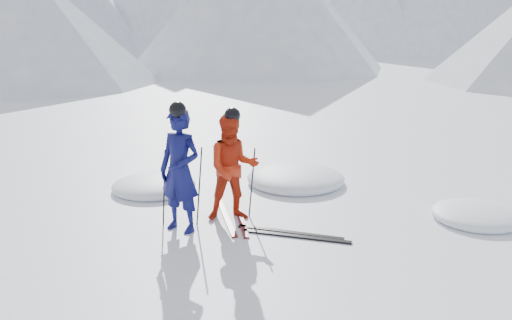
{
  "coord_description": "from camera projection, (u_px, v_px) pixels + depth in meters",
  "views": [
    {
      "loc": [
        -1.33,
        -7.68,
        3.34
      ],
      "look_at": [
        -1.97,
        0.5,
        1.1
      ],
      "focal_mm": 38.0,
      "sensor_mm": 36.0,
      "label": 1
    }
  ],
  "objects": [
    {
      "name": "ground",
      "position": [
        383.0,
        242.0,
        8.17
      ],
      "size": [
        160.0,
        160.0,
        0.0
      ],
      "primitive_type": "plane",
      "color": "white",
      "rests_on": "ground"
    },
    {
      "name": "skier_blue",
      "position": [
        180.0,
        171.0,
        8.36
      ],
      "size": [
        0.84,
        0.72,
        1.95
      ],
      "primitive_type": "imported",
      "rotation": [
        0.0,
        0.0,
        -0.43
      ],
      "color": "#0C0E4A",
      "rests_on": "ground"
    },
    {
      "name": "skier_red",
      "position": [
        233.0,
        168.0,
        8.85
      ],
      "size": [
        1.0,
        0.86,
        1.78
      ],
      "primitive_type": "imported",
      "rotation": [
        0.0,
        0.0,
        0.25
      ],
      "color": "red",
      "rests_on": "ground"
    },
    {
      "name": "pole_blue_left",
      "position": [
        164.0,
        187.0,
        8.61
      ],
      "size": [
        0.13,
        0.09,
        1.3
      ],
      "primitive_type": "cylinder",
      "rotation": [
        0.05,
        0.08,
        0.0
      ],
      "color": "black",
      "rests_on": "ground"
    },
    {
      "name": "pole_blue_right",
      "position": [
        199.0,
        186.0,
        8.67
      ],
      "size": [
        0.13,
        0.08,
        1.3
      ],
      "primitive_type": "cylinder",
      "rotation": [
        -0.04,
        0.08,
        0.0
      ],
      "color": "black",
      "rests_on": "ground"
    },
    {
      "name": "pole_red_left",
      "position": [
        217.0,
        180.0,
        9.19
      ],
      "size": [
        0.12,
        0.09,
        1.18
      ],
      "primitive_type": "cylinder",
      "rotation": [
        0.06,
        0.08,
        0.0
      ],
      "color": "black",
      "rests_on": "ground"
    },
    {
      "name": "pole_red_right",
      "position": [
        252.0,
        183.0,
        9.05
      ],
      "size": [
        0.12,
        0.08,
        1.18
      ],
      "primitive_type": "cylinder",
      "rotation": [
        -0.05,
        0.08,
        0.0
      ],
      "color": "black",
      "rests_on": "ground"
    },
    {
      "name": "ski_worn_left",
      "position": [
        226.0,
        217.0,
        9.09
      ],
      "size": [
        0.56,
        1.66,
        0.03
      ],
      "primitive_type": "cube",
      "rotation": [
        0.0,
        0.0,
        0.28
      ],
      "color": "black",
      "rests_on": "ground"
    },
    {
      "name": "ski_worn_right",
      "position": [
        241.0,
        218.0,
        9.07
      ],
      "size": [
        0.45,
        1.68,
        0.03
      ],
      "primitive_type": "cube",
      "rotation": [
        0.0,
        0.0,
        0.21
      ],
      "color": "black",
      "rests_on": "ground"
    },
    {
      "name": "ski_loose_a",
      "position": [
        290.0,
        232.0,
        8.47
      ],
      "size": [
        1.67,
        0.5,
        0.03
      ],
      "primitive_type": "cube",
      "rotation": [
        0.0,
        0.0,
        1.33
      ],
      "color": "black",
      "rests_on": "ground"
    },
    {
      "name": "ski_loose_b",
      "position": [
        296.0,
        236.0,
        8.32
      ],
      "size": [
        1.68,
        0.44,
        0.03
      ],
      "primitive_type": "cube",
      "rotation": [
        0.0,
        0.0,
        1.36
      ],
      "color": "black",
      "rests_on": "ground"
    },
    {
      "name": "snow_lumps",
      "position": [
        316.0,
        200.0,
        10.0
      ],
      "size": [
        8.19,
        5.71,
        0.44
      ],
      "color": "white",
      "rests_on": "ground"
    }
  ]
}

